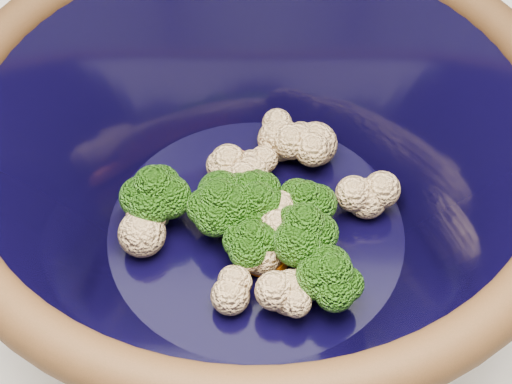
% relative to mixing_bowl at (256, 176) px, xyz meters
% --- Properties ---
extents(mixing_bowl, '(0.44, 0.44, 0.17)m').
position_rel_mixing_bowl_xyz_m(mixing_bowl, '(0.00, 0.00, 0.00)').
color(mixing_bowl, black).
rests_on(mixing_bowl, counter).
extents(vegetable_pile, '(0.19, 0.17, 0.06)m').
position_rel_mixing_bowl_xyz_m(vegetable_pile, '(0.00, -0.00, -0.03)').
color(vegetable_pile, '#608442').
rests_on(vegetable_pile, mixing_bowl).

